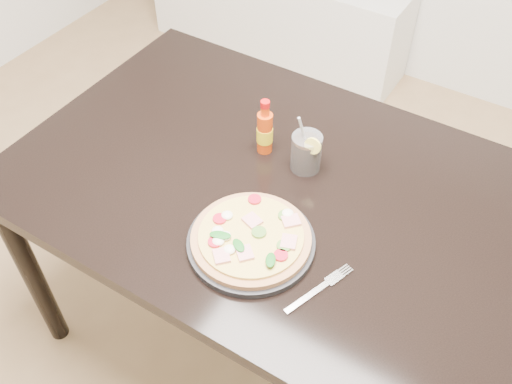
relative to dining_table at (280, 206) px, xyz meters
The scene contains 7 objects.
dining_table is the anchor object (origin of this frame).
plate 0.23m from the dining_table, 79.30° to the right, with size 0.30×0.30×0.02m, color black.
pizza 0.24m from the dining_table, 79.45° to the right, with size 0.28×0.28×0.03m.
hot_sauce_bottle 0.20m from the dining_table, 139.00° to the left, with size 0.05×0.05×0.16m.
cola_cup 0.16m from the dining_table, 76.69° to the left, with size 0.09×0.08×0.17m.
fork 0.33m from the dining_table, 44.39° to the right, with size 0.08×0.18×0.00m.
media_console 1.82m from the dining_table, 120.34° to the left, with size 1.40×0.34×0.50m, color white.
Camera 1 is at (0.57, -0.35, 1.79)m, focal length 40.00 mm.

